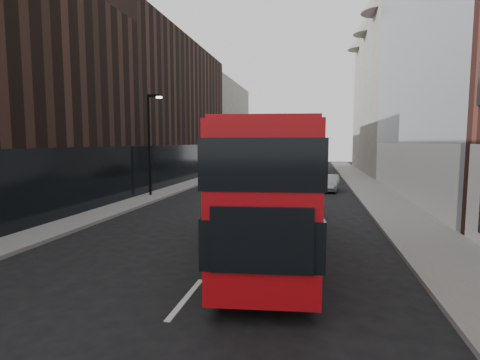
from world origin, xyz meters
The scene contains 13 objects.
ground centered at (0.00, 0.00, 0.00)m, with size 140.00×140.00×0.00m, color black.
sidewalk_right centered at (7.50, 25.00, 0.07)m, with size 3.00×80.00×0.15m, color slate.
sidewalk_left centered at (-8.00, 25.00, 0.07)m, with size 2.00×80.00×0.15m, color slate.
building_modern_block centered at (11.47, 21.00, 9.90)m, with size 5.03×22.00×20.00m.
building_victorian centered at (11.38, 44.00, 9.66)m, with size 6.50×24.00×21.00m.
building_left_mid centered at (-11.50, 30.00, 7.00)m, with size 5.00×24.00×14.00m, color black.
building_left_far centered at (-11.50, 52.00, 6.50)m, with size 5.00×20.00×13.00m, color slate.
street_lamp centered at (-8.22, 18.00, 4.18)m, with size 1.06×0.22×7.00m.
red_bus centered at (1.47, 6.30, 2.47)m, with size 3.72×11.20×4.45m.
grey_bus centered at (1.68, 46.26, 2.10)m, with size 3.12×12.25×3.93m.
car_a centered at (2.58, 14.06, 0.67)m, with size 1.58×3.94×1.34m, color black.
car_b centered at (4.26, 23.77, 0.63)m, with size 1.34×3.85×1.27m, color gray.
car_c centered at (1.48, 32.18, 0.69)m, with size 1.92×4.73×1.37m, color black.
Camera 1 is at (3.06, -6.52, 3.88)m, focal length 28.00 mm.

